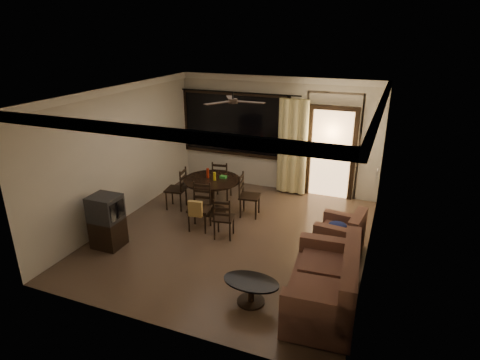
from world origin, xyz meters
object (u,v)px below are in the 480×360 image
at_px(dining_chair_east, 249,203).
at_px(coffee_table, 251,288).
at_px(dining_chair_south, 200,215).
at_px(side_chair, 224,225).
at_px(dining_table, 212,186).
at_px(dining_chair_north, 222,187).
at_px(tv_cabinet, 107,221).
at_px(armchair, 342,236).
at_px(dining_chair_west, 177,196).
at_px(sofa, 327,286).

xyz_separation_m(dining_chair_east, coffee_table, (1.07, -2.78, -0.03)).
height_order(dining_chair_south, side_chair, dining_chair_south).
height_order(dining_table, side_chair, dining_table).
height_order(dining_chair_south, dining_chair_north, same).
xyz_separation_m(dining_chair_south, tv_cabinet, (-1.27, -1.23, 0.20)).
bearing_deg(dining_chair_south, armchair, -4.55).
height_order(dining_table, dining_chair_east, dining_table).
bearing_deg(dining_chair_south, side_chair, -20.02).
distance_m(dining_chair_west, coffee_table, 3.73).
bearing_deg(dining_chair_east, dining_chair_south, 135.70).
bearing_deg(sofa, dining_table, 136.83).
height_order(dining_chair_south, armchair, dining_chair_south).
bearing_deg(dining_chair_east, armchair, -118.85).
height_order(dining_chair_south, coffee_table, dining_chair_south).
bearing_deg(dining_chair_east, side_chair, 165.78).
xyz_separation_m(dining_chair_west, sofa, (3.79, -2.25, 0.09)).
bearing_deg(dining_chair_south, tv_cabinet, -144.18).
relative_size(dining_table, dining_chair_west, 1.30).
relative_size(dining_chair_west, coffee_table, 1.12).
relative_size(armchair, side_chair, 1.00).
bearing_deg(side_chair, dining_chair_north, -75.04).
distance_m(dining_chair_east, armchair, 2.24).
distance_m(dining_table, dining_chair_east, 0.90).
height_order(dining_chair_east, dining_chair_south, same).
height_order(dining_chair_west, sofa, same).
bearing_deg(dining_chair_west, sofa, 51.06).
height_order(sofa, armchair, sofa).
relative_size(dining_chair_west, dining_chair_east, 1.00).
distance_m(dining_chair_south, tv_cabinet, 1.78).
xyz_separation_m(dining_chair_west, dining_chair_north, (0.72, 0.90, 0.00)).
bearing_deg(armchair, dining_chair_south, -169.80).
height_order(dining_table, dining_chair_south, dining_table).
relative_size(dining_chair_east, dining_chair_north, 1.00).
bearing_deg(dining_chair_north, tv_cabinet, 61.84).
bearing_deg(dining_table, dining_chair_south, -81.91).
bearing_deg(sofa, side_chair, 143.64).
bearing_deg(coffee_table, dining_chair_south, 134.50).
distance_m(dining_chair_north, sofa, 4.40).
height_order(dining_chair_north, side_chair, dining_chair_north).
distance_m(dining_chair_north, coffee_table, 3.98).
bearing_deg(dining_table, tv_cabinet, -118.98).
relative_size(dining_chair_north, sofa, 0.53).
height_order(dining_chair_north, tv_cabinet, tv_cabinet).
distance_m(tv_cabinet, coffee_table, 3.11).
bearing_deg(dining_chair_west, tv_cabinet, -17.52).
bearing_deg(side_chair, dining_chair_east, -106.30).
height_order(armchair, coffee_table, armchair).
relative_size(armchair, coffee_table, 1.01).
distance_m(dining_chair_south, armchair, 2.81).
distance_m(dining_chair_north, tv_cabinet, 3.05).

